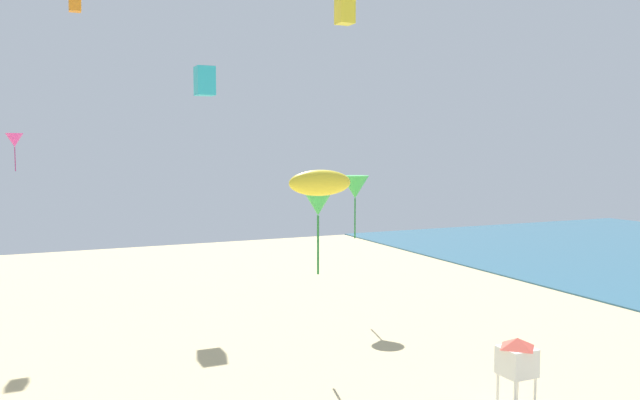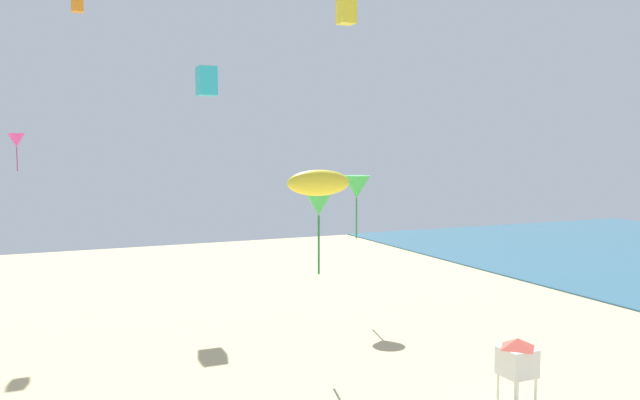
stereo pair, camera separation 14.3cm
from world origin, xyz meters
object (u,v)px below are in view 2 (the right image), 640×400
(kite_yellow_box, at_px, (346,11))
(kite_orange_box, at_px, (77,3))
(kite_yellow_parafoil, at_px, (319,183))
(kite_green_delta, at_px, (357,187))
(kite_green_delta_2, at_px, (319,199))
(kite_magenta_delta_2, at_px, (16,140))
(lifeguard_stand, at_px, (517,358))
(kite_cyan_box, at_px, (207,81))

(kite_yellow_box, height_order, kite_orange_box, kite_orange_box)
(kite_yellow_parafoil, distance_m, kite_green_delta, 19.34)
(kite_green_delta_2, bearing_deg, kite_magenta_delta_2, 144.38)
(kite_orange_box, xyz_separation_m, kite_magenta_delta_2, (-3.39, -8.53, -8.35))
(lifeguard_stand, xyz_separation_m, kite_cyan_box, (-5.76, 20.81, 11.45))
(kite_cyan_box, bearing_deg, kite_yellow_box, -53.11)
(kite_green_delta, xyz_separation_m, kite_magenta_delta_2, (-17.13, 1.44, 2.51))
(kite_green_delta_2, distance_m, kite_orange_box, 21.78)
(kite_orange_box, bearing_deg, kite_magenta_delta_2, -111.67)
(kite_yellow_box, xyz_separation_m, kite_green_delta_2, (-4.19, -5.86, -9.34))
(kite_green_delta_2, distance_m, kite_cyan_box, 14.77)
(kite_cyan_box, distance_m, kite_orange_box, 9.09)
(kite_green_delta_2, distance_m, kite_magenta_delta_2, 14.64)
(kite_green_delta, height_order, kite_green_delta_2, kite_green_delta_2)
(kite_yellow_box, relative_size, kite_green_delta_2, 0.34)
(kite_green_delta, height_order, kite_magenta_delta_2, kite_magenta_delta_2)
(kite_yellow_parafoil, xyz_separation_m, kite_cyan_box, (2.90, 23.05, 4.99))
(kite_magenta_delta_2, bearing_deg, kite_yellow_parafoil, -67.78)
(kite_yellow_parafoil, distance_m, kite_green_delta_2, 10.70)
(lifeguard_stand, distance_m, kite_cyan_box, 24.44)
(kite_yellow_parafoil, bearing_deg, kite_cyan_box, 82.82)
(lifeguard_stand, relative_size, kite_yellow_box, 1.91)
(kite_yellow_box, height_order, kite_green_delta_2, kite_yellow_box)
(kite_cyan_box, bearing_deg, lifeguard_stand, -74.54)
(kite_green_delta_2, relative_size, kite_orange_box, 3.72)
(lifeguard_stand, xyz_separation_m, kite_orange_box, (-12.67, 24.41, 16.14))
(kite_yellow_box, distance_m, kite_green_delta_2, 11.80)
(kite_green_delta_2, bearing_deg, kite_orange_box, 116.20)
(kite_yellow_box, height_order, kite_cyan_box, kite_yellow_box)
(kite_magenta_delta_2, bearing_deg, kite_green_delta, -4.80)
(lifeguard_stand, bearing_deg, kite_cyan_box, 101.99)
(lifeguard_stand, bearing_deg, kite_green_delta_2, 116.67)
(lifeguard_stand, height_order, kite_magenta_delta_2, kite_magenta_delta_2)
(kite_orange_box, bearing_deg, kite_yellow_parafoil, -81.44)
(kite_green_delta_2, bearing_deg, kite_cyan_box, 96.06)
(kite_cyan_box, bearing_deg, kite_orange_box, 152.50)
(kite_yellow_box, bearing_deg, kite_green_delta, 41.89)
(lifeguard_stand, height_order, kite_yellow_parafoil, kite_yellow_parafoil)
(kite_yellow_parafoil, height_order, kite_yellow_box, kite_yellow_box)
(kite_green_delta, distance_m, kite_orange_box, 20.16)
(kite_yellow_box, xyz_separation_m, kite_green_delta, (1.22, 1.09, -9.32))
(kite_green_delta_2, xyz_separation_m, kite_cyan_box, (-1.42, 13.33, 6.20))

